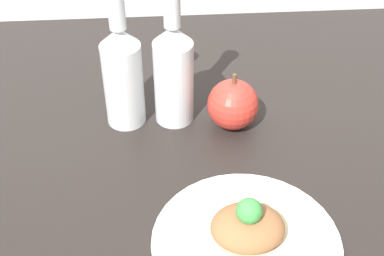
# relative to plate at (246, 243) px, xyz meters

# --- Properties ---
(ground_plane) EXTENTS (1.80, 1.10, 0.04)m
(ground_plane) POSITION_rel_plate_xyz_m (-0.04, 0.13, -0.03)
(ground_plane) COLOR black
(plate) EXTENTS (0.24, 0.24, 0.02)m
(plate) POSITION_rel_plate_xyz_m (0.00, 0.00, 0.00)
(plate) COLOR silver
(plate) RESTS_ON ground_plane
(plated_food) EXTENTS (0.17, 0.17, 0.07)m
(plated_food) POSITION_rel_plate_xyz_m (0.00, 0.00, 0.03)
(plated_food) COLOR beige
(plated_food) RESTS_ON plate
(cider_bottle_left) EXTENTS (0.06, 0.06, 0.26)m
(cider_bottle_left) POSITION_rel_plate_xyz_m (-0.16, 0.28, 0.09)
(cider_bottle_left) COLOR silver
(cider_bottle_left) RESTS_ON ground_plane
(cider_bottle_right) EXTENTS (0.06, 0.06, 0.26)m
(cider_bottle_right) POSITION_rel_plate_xyz_m (-0.08, 0.28, 0.09)
(cider_bottle_right) COLOR silver
(cider_bottle_right) RESTS_ON ground_plane
(apple) EXTENTS (0.08, 0.08, 0.10)m
(apple) POSITION_rel_plate_xyz_m (0.02, 0.26, 0.03)
(apple) COLOR red
(apple) RESTS_ON ground_plane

